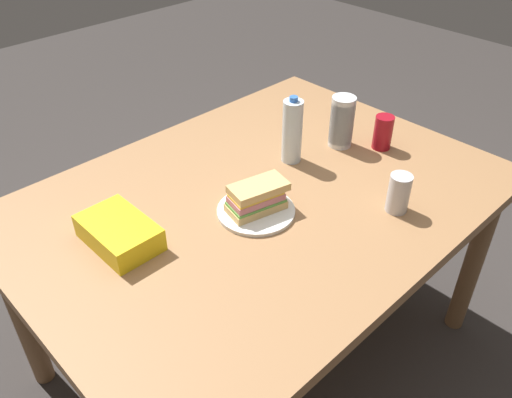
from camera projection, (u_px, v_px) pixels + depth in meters
name	position (u px, v px, depth m)	size (l,w,h in m)	color
ground_plane	(260.00, 348.00, 2.09)	(8.00, 8.00, 0.00)	#383330
dining_table	(260.00, 216.00, 1.69)	(1.51, 1.10, 0.75)	#9E7047
paper_plate	(256.00, 211.00, 1.56)	(0.23, 0.23, 0.01)	white
sandwich	(257.00, 198.00, 1.54)	(0.20, 0.13, 0.08)	#DBB26B
soda_can_red	(383.00, 132.00, 1.84)	(0.07, 0.07, 0.12)	maroon
chip_bag	(119.00, 233.00, 1.44)	(0.23, 0.15, 0.07)	yellow
water_bottle_tall	(292.00, 131.00, 1.74)	(0.07, 0.07, 0.24)	silver
plastic_cup_stack	(342.00, 122.00, 1.84)	(0.08, 0.08, 0.18)	silver
soda_can_silver	(399.00, 193.00, 1.54)	(0.07, 0.07, 0.12)	silver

